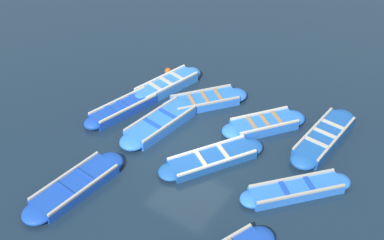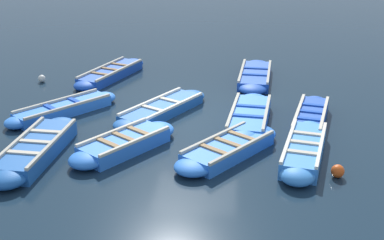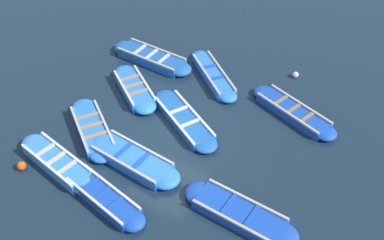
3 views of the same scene
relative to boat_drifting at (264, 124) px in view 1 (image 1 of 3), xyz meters
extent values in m
plane|color=#162838|center=(1.62, 2.41, -0.18)|extent=(120.00, 120.00, 0.00)
cube|color=blue|center=(0.00, 0.00, -0.01)|extent=(2.15, 2.44, 0.36)
ellipsoid|color=blue|center=(0.70, 0.94, -0.01)|extent=(1.22, 1.23, 0.36)
ellipsoid|color=blue|center=(-0.70, -0.94, -0.01)|extent=(1.22, 1.23, 0.36)
cube|color=beige|center=(-0.34, 0.26, 0.21)|extent=(1.44, 1.90, 0.07)
cube|color=beige|center=(0.34, -0.26, 0.21)|extent=(1.44, 1.90, 0.07)
cube|color=#9E7A51|center=(0.30, 0.40, 0.19)|extent=(0.74, 0.60, 0.04)
cube|color=#9E7A51|center=(0.00, 0.00, 0.19)|extent=(0.74, 0.60, 0.04)
cube|color=#9E7A51|center=(-0.30, -0.40, 0.19)|extent=(0.74, 0.60, 0.04)
cube|color=#1E59AD|center=(0.60, 2.57, -0.04)|extent=(2.29, 2.97, 0.28)
ellipsoid|color=#1E59AD|center=(1.35, 3.82, -0.04)|extent=(1.16, 1.17, 0.28)
ellipsoid|color=#1E59AD|center=(-0.16, 1.32, -0.04)|extent=(1.16, 1.17, 0.28)
cube|color=silver|center=(0.24, 2.78, 0.13)|extent=(1.55, 2.49, 0.07)
cube|color=silver|center=(0.95, 2.35, 0.13)|extent=(1.55, 2.49, 0.07)
cube|color=beige|center=(0.81, 2.92, 0.12)|extent=(0.76, 0.53, 0.04)
cube|color=beige|center=(0.38, 2.21, 0.12)|extent=(0.76, 0.53, 0.04)
cube|color=#1E59AD|center=(-2.07, -0.51, 0.01)|extent=(1.20, 3.03, 0.38)
ellipsoid|color=#1E59AD|center=(-1.96, 0.96, 0.01)|extent=(0.96, 0.99, 0.38)
ellipsoid|color=#1E59AD|center=(-2.19, -1.99, 0.01)|extent=(0.96, 0.99, 0.38)
cube|color=#B2AD9E|center=(-2.52, -0.48, 0.23)|extent=(0.31, 2.90, 0.07)
cube|color=#B2AD9E|center=(-1.63, -0.55, 0.23)|extent=(0.31, 2.90, 0.07)
cube|color=beige|center=(-2.02, 0.11, 0.22)|extent=(0.86, 0.21, 0.04)
cube|color=beige|center=(-2.07, -0.51, 0.22)|extent=(0.86, 0.21, 0.04)
cube|color=beige|center=(-2.12, -1.14, 0.22)|extent=(0.86, 0.21, 0.04)
cube|color=#1947B7|center=(3.42, 6.02, -0.03)|extent=(1.25, 2.81, 0.31)
ellipsoid|color=#1947B7|center=(3.53, 7.38, -0.03)|extent=(1.02, 1.05, 0.31)
ellipsoid|color=#1947B7|center=(3.30, 4.66, -0.03)|extent=(1.02, 1.05, 0.31)
cube|color=#B2AD9E|center=(2.95, 6.06, 0.16)|extent=(0.31, 2.68, 0.07)
cube|color=#B2AD9E|center=(3.88, 5.98, 0.16)|extent=(0.31, 2.68, 0.07)
cube|color=#1947B7|center=(3.45, 6.40, 0.15)|extent=(0.91, 0.22, 0.04)
cube|color=#1947B7|center=(3.38, 5.63, 0.15)|extent=(0.91, 0.22, 0.04)
cube|color=blue|center=(3.15, 2.05, 0.00)|extent=(1.33, 2.84, 0.36)
ellipsoid|color=blue|center=(3.31, 3.41, 0.00)|extent=(1.04, 1.07, 0.36)
ellipsoid|color=blue|center=(2.99, 0.68, 0.00)|extent=(1.04, 1.07, 0.36)
cube|color=#B2AD9E|center=(2.68, 2.10, 0.21)|extent=(0.39, 2.68, 0.07)
cube|color=#B2AD9E|center=(3.61, 1.99, 0.21)|extent=(0.39, 2.68, 0.07)
cube|color=#1947B7|center=(3.19, 2.43, 0.19)|extent=(0.91, 0.24, 0.04)
cube|color=#1947B7|center=(3.10, 1.66, 0.19)|extent=(0.91, 0.24, 0.04)
cube|color=blue|center=(-2.29, 2.31, -0.03)|extent=(2.48, 2.70, 0.30)
ellipsoid|color=blue|center=(-1.34, 3.41, -0.03)|extent=(1.00, 1.00, 0.30)
ellipsoid|color=blue|center=(-3.24, 1.20, -0.03)|extent=(1.00, 1.00, 0.30)
cube|color=#B2AD9E|center=(-2.55, 2.53, 0.15)|extent=(1.93, 2.21, 0.07)
cube|color=#B2AD9E|center=(-2.03, 2.08, 0.15)|extent=(1.93, 2.21, 0.07)
cube|color=#1947B7|center=(-2.02, 2.62, 0.14)|extent=(0.60, 0.54, 0.04)
cube|color=#1947B7|center=(-2.56, 1.99, 0.14)|extent=(0.60, 0.54, 0.04)
ellipsoid|color=#1947B7|center=(-2.22, 4.53, -0.03)|extent=(1.03, 1.05, 0.31)
cube|color=#3884E0|center=(4.44, -0.03, 0.01)|extent=(1.42, 2.83, 0.38)
ellipsoid|color=#3884E0|center=(4.73, 1.29, 0.01)|extent=(0.94, 0.96, 0.38)
ellipsoid|color=#3884E0|center=(4.15, -1.35, 0.01)|extent=(0.94, 0.96, 0.38)
cube|color=silver|center=(4.06, 0.05, 0.23)|extent=(0.65, 2.61, 0.07)
cube|color=silver|center=(4.82, -0.12, 0.23)|extent=(0.65, 2.61, 0.07)
cube|color=beige|center=(4.56, 0.53, 0.22)|extent=(0.77, 0.30, 0.04)
cube|color=beige|center=(4.44, -0.03, 0.22)|extent=(0.77, 0.30, 0.04)
cube|color=beige|center=(4.32, -0.60, 0.22)|extent=(0.77, 0.30, 0.04)
cube|color=blue|center=(2.60, -0.04, -0.02)|extent=(2.32, 2.62, 0.32)
ellipsoid|color=blue|center=(3.37, 0.98, -0.02)|extent=(1.27, 1.27, 0.32)
ellipsoid|color=blue|center=(1.82, -1.06, -0.02)|extent=(1.27, 1.27, 0.32)
cube|color=#B2AD9E|center=(2.24, 0.23, 0.17)|extent=(1.58, 2.05, 0.07)
cube|color=#B2AD9E|center=(2.95, -0.31, 0.17)|extent=(1.58, 2.05, 0.07)
cube|color=#9E7A51|center=(2.92, 0.39, 0.16)|extent=(0.76, 0.63, 0.04)
cube|color=#9E7A51|center=(2.60, -0.04, 0.16)|extent=(0.76, 0.63, 0.04)
cube|color=#9E7A51|center=(2.27, -0.48, 0.16)|extent=(0.76, 0.63, 0.04)
cube|color=#1947B7|center=(4.86, 2.14, -0.01)|extent=(1.35, 2.74, 0.35)
ellipsoid|color=#1947B7|center=(5.15, 3.42, -0.01)|extent=(0.87, 0.89, 0.35)
ellipsoid|color=#1947B7|center=(4.57, 0.86, -0.01)|extent=(0.87, 0.89, 0.35)
cube|color=beige|center=(4.52, 2.22, 0.20)|extent=(0.65, 2.53, 0.07)
cube|color=beige|center=(5.21, 2.06, 0.20)|extent=(0.65, 2.53, 0.07)
cube|color=#1947B7|center=(4.99, 2.69, 0.19)|extent=(0.70, 0.29, 0.04)
cube|color=#1947B7|center=(4.86, 2.14, 0.19)|extent=(0.70, 0.29, 0.04)
cube|color=#1947B7|center=(4.74, 1.59, 0.19)|extent=(0.70, 0.29, 0.04)
sphere|color=#E05119|center=(5.09, -0.99, -0.03)|extent=(0.30, 0.30, 0.30)
camera|label=1|loc=(-5.04, 11.97, 10.12)|focal=42.00mm
camera|label=2|loc=(2.69, -11.96, 5.59)|focal=50.00mm
camera|label=3|loc=(11.00, 8.55, 10.94)|focal=42.00mm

